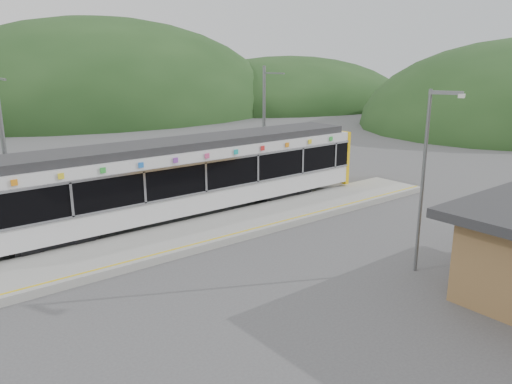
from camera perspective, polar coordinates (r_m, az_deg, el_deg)
ground at (r=19.53m, az=1.10°, el=-7.13°), size 120.00×120.00×0.00m
hills at (r=27.17m, az=4.02°, el=-0.79°), size 146.00×149.00×26.00m
platform at (r=21.95m, az=-4.43°, el=-4.23°), size 26.00×3.20×0.30m
yellow_line at (r=20.90m, az=-2.42°, el=-4.75°), size 26.00×0.10×0.01m
train at (r=23.52m, az=-8.71°, el=1.79°), size 20.44×3.01×3.74m
catenary_mast_west at (r=23.23m, az=-26.79°, el=4.19°), size 0.18×1.80×7.00m
catenary_mast_east at (r=29.40m, az=0.97°, el=7.70°), size 0.18×1.80×7.00m
lamp_post at (r=17.81m, az=18.99°, el=2.70°), size 0.52×1.17×6.40m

